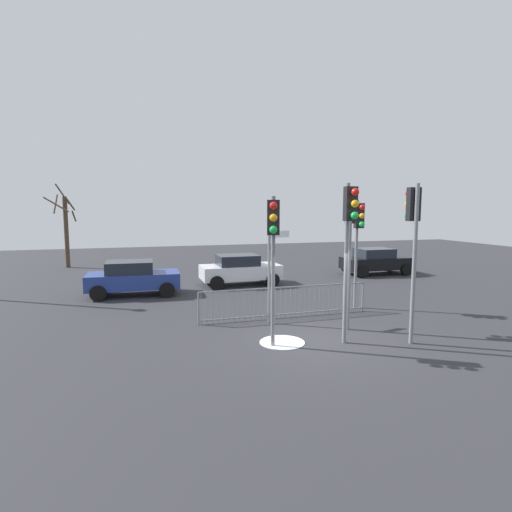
# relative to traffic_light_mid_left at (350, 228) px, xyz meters

# --- Properties ---
(ground_plane) EXTENTS (60.00, 60.00, 0.00)m
(ground_plane) POSITION_rel_traffic_light_mid_left_xyz_m (-1.41, -0.72, -3.12)
(ground_plane) COLOR #2D2D33
(traffic_light_mid_left) EXTENTS (0.41, 0.52, 4.25)m
(traffic_light_mid_left) POSITION_rel_traffic_light_mid_left_xyz_m (0.00, 0.00, 0.00)
(traffic_light_mid_left) COLOR slate
(traffic_light_mid_left) RESTS_ON ground
(traffic_light_rear_right) EXTENTS (0.37, 0.55, 4.02)m
(traffic_light_rear_right) POSITION_rel_traffic_light_mid_left_xyz_m (-2.80, -1.04, -0.17)
(traffic_light_rear_right) COLOR slate
(traffic_light_rear_right) RESTS_ON ground
(traffic_light_foreground_right) EXTENTS (0.34, 0.57, 4.36)m
(traffic_light_foreground_right) POSITION_rel_traffic_light_mid_left_xyz_m (0.99, -1.63, 0.08)
(traffic_light_foreground_right) COLOR slate
(traffic_light_foreground_right) RESTS_ON ground
(traffic_light_mid_right) EXTENTS (0.33, 0.57, 4.37)m
(traffic_light_mid_right) POSITION_rel_traffic_light_mid_left_xyz_m (-0.78, -1.35, 0.09)
(traffic_light_mid_right) COLOR slate
(traffic_light_mid_right) RESTS_ON ground
(traffic_light_rear_left) EXTENTS (0.34, 0.57, 3.98)m
(traffic_light_rear_left) POSITION_rel_traffic_light_mid_left_xyz_m (1.55, 2.12, -0.19)
(traffic_light_rear_left) COLOR slate
(traffic_light_rear_left) RESTS_ON ground
(direction_sign_post) EXTENTS (0.78, 0.22, 3.23)m
(direction_sign_post) POSITION_rel_traffic_light_mid_left_xyz_m (-2.12, 1.19, -1.31)
(direction_sign_post) COLOR slate
(direction_sign_post) RESTS_ON ground
(pedestrian_guard_railing) EXTENTS (6.00, 0.13, 1.07)m
(pedestrian_guard_railing) POSITION_rel_traffic_light_mid_left_xyz_m (-1.41, 1.69, -2.56)
(pedestrian_guard_railing) COLOR slate
(pedestrian_guard_railing) RESTS_ON ground
(car_blue_trailing) EXTENTS (3.85, 2.03, 1.47)m
(car_blue_trailing) POSITION_rel_traffic_light_mid_left_xyz_m (-6.40, 6.92, -2.35)
(car_blue_trailing) COLOR navy
(car_blue_trailing) RESTS_ON ground
(car_white_far) EXTENTS (3.83, 1.98, 1.47)m
(car_white_far) POSITION_rel_traffic_light_mid_left_xyz_m (-1.45, 7.90, -2.35)
(car_white_far) COLOR silver
(car_white_far) RESTS_ON ground
(car_black_near) EXTENTS (3.82, 1.95, 1.47)m
(car_black_near) POSITION_rel_traffic_light_mid_left_xyz_m (6.65, 8.80, -2.35)
(car_black_near) COLOR black
(car_black_near) RESTS_ON ground
(bare_tree_left) EXTENTS (1.71, 1.75, 5.18)m
(bare_tree_left) POSITION_rel_traffic_light_mid_left_xyz_m (-10.38, 16.56, -0.63)
(bare_tree_left) COLOR #473828
(bare_tree_left) RESTS_ON ground
(snow_patch_kerb) EXTENTS (1.26, 1.26, 0.01)m
(snow_patch_kerb) POSITION_rel_traffic_light_mid_left_xyz_m (-2.41, -0.71, -3.11)
(snow_patch_kerb) COLOR silver
(snow_patch_kerb) RESTS_ON ground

